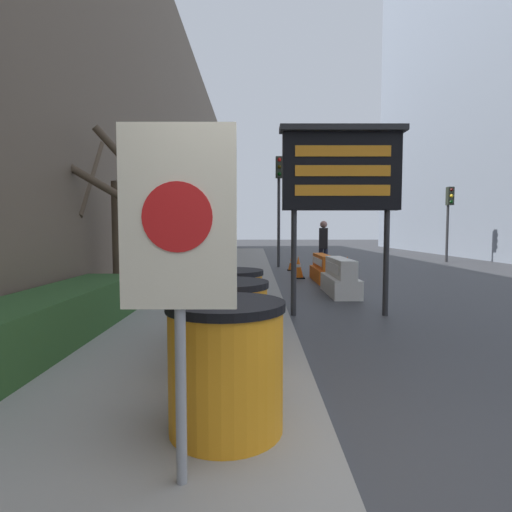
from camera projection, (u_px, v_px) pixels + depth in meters
sidewalk_left at (15, 503)px, 2.14m from camera, size 3.69×56.00×0.12m
building_left_facade at (142, 104)px, 11.59m from camera, size 0.40×50.40×10.34m
hedge_strip at (31, 327)px, 4.49m from camera, size 0.90×5.28×0.62m
bare_tree at (119, 221)px, 7.57m from camera, size 1.62×1.46×3.24m
barrel_drum_foreground at (227, 365)px, 2.78m from camera, size 0.83×0.83×0.91m
barrel_drum_middle at (227, 328)px, 3.86m from camera, size 0.83×0.83×0.91m
barrel_drum_back at (231, 306)px, 4.94m from camera, size 0.83×0.83×0.91m
warning_sign at (180, 242)px, 2.11m from camera, size 0.62×0.08×1.96m
message_board at (342, 172)px, 6.94m from camera, size 2.17×0.36×3.30m
jersey_barrier_white at (341, 279)px, 9.41m from camera, size 0.62×1.88×0.85m
jersey_barrier_orange_far at (324, 269)px, 11.85m from camera, size 0.51×2.02×0.79m
traffic_cone_near at (299, 267)px, 12.52m from camera, size 0.39×0.39×0.70m
traffic_cone_mid at (293, 263)px, 14.91m from camera, size 0.32×0.32×0.57m
traffic_cone_far at (348, 265)px, 13.93m from camera, size 0.34×0.34×0.60m
traffic_light_near_curb at (280, 188)px, 16.11m from camera, size 0.28×0.44×4.45m
traffic_light_far_side at (450, 208)px, 18.66m from camera, size 0.28×0.45×3.52m
pedestrian_worker at (325, 243)px, 13.59m from camera, size 0.37×0.53×1.83m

